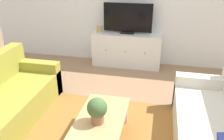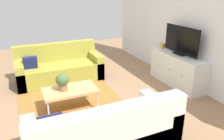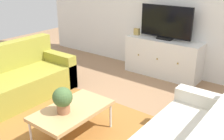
% 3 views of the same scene
% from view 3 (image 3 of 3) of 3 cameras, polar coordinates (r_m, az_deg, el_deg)
% --- Properties ---
extents(ground_plane, '(10.00, 10.00, 0.00)m').
position_cam_3_polar(ground_plane, '(3.52, -6.51, -12.37)').
color(ground_plane, '#997251').
extents(wall_back, '(6.40, 0.12, 2.70)m').
position_cam_3_polar(wall_back, '(5.10, 13.55, 14.03)').
color(wall_back, white).
rests_on(wall_back, ground_plane).
extents(area_rug, '(2.50, 1.90, 0.01)m').
position_cam_3_polar(area_rug, '(3.43, -8.29, -13.34)').
color(area_rug, '#9E662D').
rests_on(area_rug, ground_plane).
extents(couch_left_side, '(0.84, 1.94, 0.85)m').
position_cam_3_polar(couch_left_side, '(4.36, -21.50, -2.69)').
color(couch_left_side, olive).
rests_on(couch_left_side, ground_plane).
extents(coffee_table, '(0.56, 0.95, 0.40)m').
position_cam_3_polar(coffee_table, '(3.17, -8.67, -8.82)').
color(coffee_table, tan).
rests_on(coffee_table, ground_plane).
extents(potted_plant, '(0.23, 0.23, 0.31)m').
position_cam_3_polar(potted_plant, '(3.01, -10.69, -6.23)').
color(potted_plant, '#936042').
rests_on(potted_plant, coffee_table).
extents(tv_console, '(1.44, 0.47, 0.71)m').
position_cam_3_polar(tv_console, '(5.08, 11.00, 2.66)').
color(tv_console, white).
rests_on(tv_console, ground_plane).
extents(flat_screen_tv, '(1.00, 0.16, 0.62)m').
position_cam_3_polar(flat_screen_tv, '(4.93, 11.65, 10.06)').
color(flat_screen_tv, black).
rests_on(flat_screen_tv, tv_console).
extents(mantel_clock, '(0.11, 0.07, 0.13)m').
position_cam_3_polar(mantel_clock, '(5.25, 5.43, 8.33)').
color(mantel_clock, tan).
rests_on(mantel_clock, tv_console).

